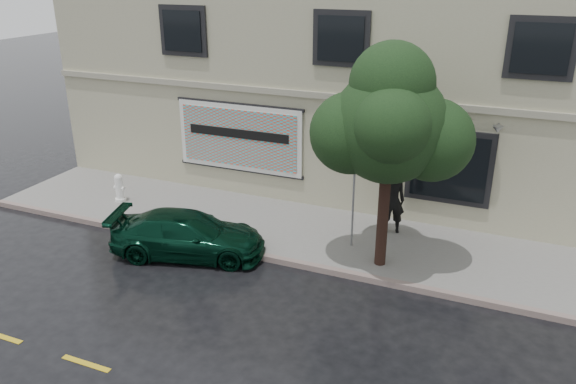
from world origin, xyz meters
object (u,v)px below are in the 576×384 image
at_px(pedestrian, 392,201).
at_px(fire_hydrant, 119,188).
at_px(car, 188,235).
at_px(street_tree, 389,127).

height_order(pedestrian, fire_hydrant, pedestrian).
relative_size(car, street_tree, 0.82).
distance_m(car, pedestrian, 5.57).
distance_m(street_tree, fire_hydrant, 9.09).
bearing_deg(fire_hydrant, street_tree, 18.15).
bearing_deg(pedestrian, fire_hydrant, -11.63).
distance_m(pedestrian, fire_hydrant, 8.44).
height_order(pedestrian, street_tree, street_tree).
height_order(car, pedestrian, pedestrian).
bearing_deg(car, pedestrian, -71.50).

